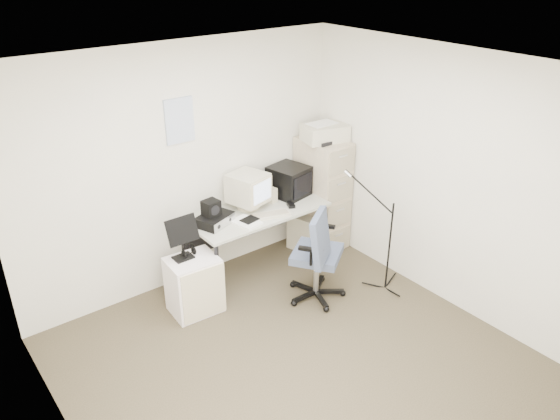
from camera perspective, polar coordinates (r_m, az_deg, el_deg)
floor at (r=4.92m, az=1.78°, el=-15.77°), size 3.60×3.60×0.01m
ceiling at (r=3.74m, az=2.33°, el=14.06°), size 3.60×3.60×0.01m
wall_back at (r=5.55m, az=-9.93°, el=4.31°), size 3.60×0.02×2.50m
wall_front at (r=3.27m, az=23.30°, el=-14.90°), size 3.60×0.02×2.50m
wall_left at (r=3.51m, az=-21.79°, el=-11.51°), size 0.02×3.60×2.50m
wall_right at (r=5.41m, az=16.90°, el=2.92°), size 0.02×3.60×2.50m
wall_calendar at (r=5.37m, az=-10.47°, el=9.17°), size 0.30×0.02×0.44m
filing_cabinet at (r=6.38m, az=4.40°, el=1.75°), size 0.40×0.60×1.30m
printer at (r=6.11m, az=4.71°, el=8.06°), size 0.53×0.42×0.18m
desk at (r=5.96m, az=-2.34°, el=-3.16°), size 1.50×0.70×0.73m
crt_monitor at (r=5.77m, az=-3.36°, el=1.98°), size 0.43×0.44×0.38m
crt_tv at (r=6.07m, az=0.93°, el=3.06°), size 0.44×0.45×0.33m
desk_speaker at (r=5.93m, az=-0.83°, el=1.55°), size 0.10×0.10×0.16m
keyboard at (r=5.66m, az=-1.07°, el=-0.52°), size 0.45×0.27×0.02m
mouse at (r=5.86m, az=1.14°, el=0.53°), size 0.11×0.14×0.04m
radio_receiver at (r=5.52m, az=-6.82°, el=-0.99°), size 0.42×0.36×0.10m
radio_speaker at (r=5.47m, az=-7.22°, el=0.23°), size 0.17×0.16×0.16m
papers at (r=5.53m, az=-3.53°, el=-1.26°), size 0.26×0.32×0.02m
pc_tower at (r=6.40m, az=2.90°, el=-2.51°), size 0.32×0.50×0.43m
office_chair at (r=5.43m, az=3.88°, el=-4.43°), size 0.84×0.84×1.05m
side_cart at (r=5.41m, az=-8.98°, el=-7.74°), size 0.49×0.41×0.58m
music_stand at (r=5.18m, az=-10.27°, el=-2.85°), size 0.32×0.20×0.45m
headphones at (r=5.30m, az=-9.51°, el=-4.29°), size 0.15×0.15×0.02m
mic_stand at (r=5.61m, az=11.48°, el=-2.46°), size 0.02×0.02×1.29m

